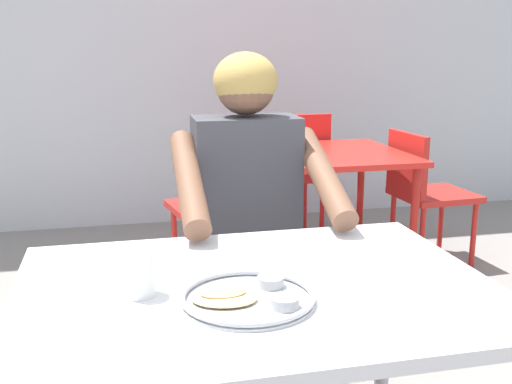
{
  "coord_description": "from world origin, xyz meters",
  "views": [
    {
      "loc": [
        -0.28,
        -1.16,
        1.27
      ],
      "look_at": [
        0.06,
        0.32,
        0.91
      ],
      "focal_mm": 42.3,
      "sensor_mm": 36.0,
      "label": 1
    }
  ],
  "objects_px": {
    "chair_red_left": "(227,195)",
    "chair_red_right": "(423,188)",
    "diner_foreground": "(251,214)",
    "table_foreground": "(258,320)",
    "table_background_red": "(330,167)",
    "drinking_cup": "(138,272)",
    "chair_foreground": "(239,265)",
    "thali_tray": "(248,297)",
    "chair_red_far": "(296,168)"
  },
  "relations": [
    {
      "from": "thali_tray",
      "to": "table_background_red",
      "type": "distance_m",
      "value": 2.21
    },
    {
      "from": "chair_foreground",
      "to": "table_background_red",
      "type": "distance_m",
      "value": 1.35
    },
    {
      "from": "diner_foreground",
      "to": "table_background_red",
      "type": "relative_size",
      "value": 1.49
    },
    {
      "from": "table_background_red",
      "to": "chair_red_right",
      "type": "xyz_separation_m",
      "value": [
        0.58,
        -0.0,
        -0.15
      ]
    },
    {
      "from": "chair_red_far",
      "to": "thali_tray",
      "type": "bearing_deg",
      "value": -108.89
    },
    {
      "from": "table_foreground",
      "to": "drinking_cup",
      "type": "bearing_deg",
      "value": -179.71
    },
    {
      "from": "drinking_cup",
      "to": "chair_foreground",
      "type": "relative_size",
      "value": 0.12
    },
    {
      "from": "thali_tray",
      "to": "chair_red_left",
      "type": "xyz_separation_m",
      "value": [
        0.32,
        1.99,
        -0.28
      ]
    },
    {
      "from": "table_foreground",
      "to": "thali_tray",
      "type": "xyz_separation_m",
      "value": [
        -0.04,
        -0.09,
        0.1
      ]
    },
    {
      "from": "table_foreground",
      "to": "chair_red_left",
      "type": "distance_m",
      "value": 1.93
    },
    {
      "from": "diner_foreground",
      "to": "table_background_red",
      "type": "xyz_separation_m",
      "value": [
        0.75,
        1.34,
        -0.13
      ]
    },
    {
      "from": "diner_foreground",
      "to": "chair_red_left",
      "type": "bearing_deg",
      "value": 82.97
    },
    {
      "from": "table_background_red",
      "to": "chair_red_left",
      "type": "distance_m",
      "value": 0.6
    },
    {
      "from": "chair_red_left",
      "to": "chair_red_right",
      "type": "distance_m",
      "value": 1.18
    },
    {
      "from": "chair_red_left",
      "to": "thali_tray",
      "type": "bearing_deg",
      "value": -99.13
    },
    {
      "from": "drinking_cup",
      "to": "chair_red_far",
      "type": "height_order",
      "value": "chair_red_far"
    },
    {
      "from": "chair_red_far",
      "to": "chair_red_right",
      "type": "bearing_deg",
      "value": -43.91
    },
    {
      "from": "chair_red_right",
      "to": "chair_red_far",
      "type": "xyz_separation_m",
      "value": [
        -0.61,
        0.59,
        0.03
      ]
    },
    {
      "from": "table_background_red",
      "to": "chair_red_right",
      "type": "bearing_deg",
      "value": -0.19
    },
    {
      "from": "chair_red_left",
      "to": "table_background_red",
      "type": "bearing_deg",
      "value": 1.35
    },
    {
      "from": "table_foreground",
      "to": "thali_tray",
      "type": "relative_size",
      "value": 3.76
    },
    {
      "from": "thali_tray",
      "to": "diner_foreground",
      "type": "distance_m",
      "value": 0.69
    },
    {
      "from": "table_background_red",
      "to": "chair_red_far",
      "type": "relative_size",
      "value": 0.98
    },
    {
      "from": "thali_tray",
      "to": "chair_foreground",
      "type": "distance_m",
      "value": 0.94
    },
    {
      "from": "drinking_cup",
      "to": "diner_foreground",
      "type": "relative_size",
      "value": 0.08
    },
    {
      "from": "table_background_red",
      "to": "chair_red_far",
      "type": "height_order",
      "value": "chair_red_far"
    },
    {
      "from": "chair_red_left",
      "to": "chair_red_right",
      "type": "xyz_separation_m",
      "value": [
        1.18,
        0.01,
        -0.02
      ]
    },
    {
      "from": "diner_foreground",
      "to": "table_background_red",
      "type": "height_order",
      "value": "diner_foreground"
    },
    {
      "from": "chair_red_left",
      "to": "chair_red_far",
      "type": "height_order",
      "value": "chair_red_far"
    },
    {
      "from": "chair_foreground",
      "to": "chair_red_right",
      "type": "relative_size",
      "value": 1.07
    },
    {
      "from": "chair_foreground",
      "to": "chair_red_right",
      "type": "xyz_separation_m",
      "value": [
        1.33,
        1.12,
        -0.03
      ]
    },
    {
      "from": "table_foreground",
      "to": "drinking_cup",
      "type": "relative_size",
      "value": 10.67
    },
    {
      "from": "table_foreground",
      "to": "chair_red_right",
      "type": "relative_size",
      "value": 1.33
    },
    {
      "from": "thali_tray",
      "to": "diner_foreground",
      "type": "height_order",
      "value": "diner_foreground"
    },
    {
      "from": "diner_foreground",
      "to": "chair_red_left",
      "type": "relative_size",
      "value": 1.49
    },
    {
      "from": "table_foreground",
      "to": "thali_tray",
      "type": "height_order",
      "value": "thali_tray"
    },
    {
      "from": "table_foreground",
      "to": "drinking_cup",
      "type": "height_order",
      "value": "drinking_cup"
    },
    {
      "from": "table_foreground",
      "to": "table_background_red",
      "type": "bearing_deg",
      "value": 65.61
    },
    {
      "from": "thali_tray",
      "to": "chair_red_left",
      "type": "relative_size",
      "value": 0.33
    },
    {
      "from": "table_foreground",
      "to": "diner_foreground",
      "type": "bearing_deg",
      "value": 78.77
    },
    {
      "from": "table_foreground",
      "to": "diner_foreground",
      "type": "distance_m",
      "value": 0.6
    },
    {
      "from": "drinking_cup",
      "to": "chair_foreground",
      "type": "xyz_separation_m",
      "value": [
        0.38,
        0.8,
        -0.31
      ]
    },
    {
      "from": "thali_tray",
      "to": "drinking_cup",
      "type": "distance_m",
      "value": 0.24
    },
    {
      "from": "thali_tray",
      "to": "table_background_red",
      "type": "bearing_deg",
      "value": 65.58
    },
    {
      "from": "thali_tray",
      "to": "chair_red_far",
      "type": "distance_m",
      "value": 2.75
    },
    {
      "from": "table_background_red",
      "to": "chair_red_left",
      "type": "xyz_separation_m",
      "value": [
        -0.59,
        -0.01,
        -0.12
      ]
    },
    {
      "from": "drinking_cup",
      "to": "table_background_red",
      "type": "relative_size",
      "value": 0.12
    },
    {
      "from": "chair_red_right",
      "to": "chair_red_far",
      "type": "height_order",
      "value": "chair_red_far"
    },
    {
      "from": "table_foreground",
      "to": "thali_tray",
      "type": "bearing_deg",
      "value": -115.24
    },
    {
      "from": "chair_red_left",
      "to": "chair_red_right",
      "type": "height_order",
      "value": "chair_red_left"
    }
  ]
}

